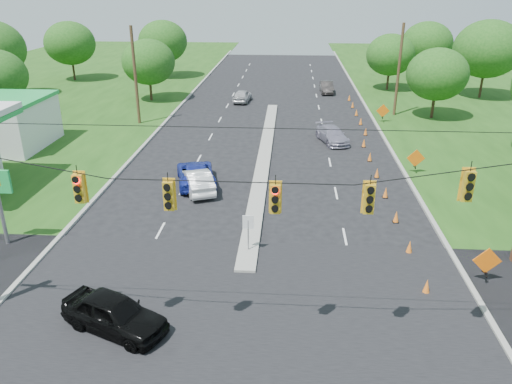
{
  "coord_description": "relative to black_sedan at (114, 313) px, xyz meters",
  "views": [
    {
      "loc": [
        1.91,
        -15.82,
        12.52
      ],
      "look_at": [
        0.3,
        7.21,
        2.8
      ],
      "focal_mm": 35.0,
      "sensor_mm": 36.0,
      "label": 1
    }
  ],
  "objects": [
    {
      "name": "ground",
      "position": [
        4.65,
        0.35,
        -0.75
      ],
      "size": [
        160.0,
        160.0,
        0.0
      ],
      "primitive_type": "plane",
      "color": "black",
      "rests_on": "ground"
    },
    {
      "name": "cross_street",
      "position": [
        4.65,
        0.35,
        -0.75
      ],
      "size": [
        160.0,
        14.0,
        0.02
      ],
      "primitive_type": "cube",
      "color": "black",
      "rests_on": "ground"
    },
    {
      "name": "curb_left",
      "position": [
        -5.45,
        30.35,
        -0.75
      ],
      "size": [
        0.25,
        110.0,
        0.16
      ],
      "primitive_type": "cube",
      "color": "gray",
      "rests_on": "ground"
    },
    {
      "name": "curb_right",
      "position": [
        14.75,
        30.35,
        -0.75
      ],
      "size": [
        0.25,
        110.0,
        0.16
      ],
      "primitive_type": "cube",
      "color": "gray",
      "rests_on": "ground"
    },
    {
      "name": "median",
      "position": [
        4.65,
        21.35,
        -0.75
      ],
      "size": [
        1.0,
        34.0,
        0.18
      ],
      "primitive_type": "cube",
      "color": "gray",
      "rests_on": "ground"
    },
    {
      "name": "median_sign",
      "position": [
        4.65,
        6.35,
        0.71
      ],
      "size": [
        0.55,
        0.06,
        2.05
      ],
      "color": "gray",
      "rests_on": "ground"
    },
    {
      "name": "signal_span",
      "position": [
        4.6,
        -0.65,
        4.22
      ],
      "size": [
        25.6,
        0.32,
        9.0
      ],
      "color": "#422D1C",
      "rests_on": "ground"
    },
    {
      "name": "utility_pole_far_left",
      "position": [
        -7.85,
        30.35,
        3.75
      ],
      "size": [
        0.28,
        0.28,
        9.0
      ],
      "primitive_type": "cylinder",
      "color": "#422D1C",
      "rests_on": "ground"
    },
    {
      "name": "utility_pole_far_right",
      "position": [
        17.15,
        35.35,
        3.75
      ],
      "size": [
        0.28,
        0.28,
        9.0
      ],
      "primitive_type": "cylinder",
      "color": "#422D1C",
      "rests_on": "ground"
    },
    {
      "name": "cone_0",
      "position": [
        12.69,
        3.35,
        -0.4
      ],
      "size": [
        0.32,
        0.32,
        0.7
      ],
      "primitive_type": "cone",
      "color": "orange",
      "rests_on": "ground"
    },
    {
      "name": "cone_1",
      "position": [
        12.69,
        6.85,
        -0.4
      ],
      "size": [
        0.32,
        0.32,
        0.7
      ],
      "primitive_type": "cone",
      "color": "orange",
      "rests_on": "ground"
    },
    {
      "name": "cone_2",
      "position": [
        12.69,
        10.35,
        -0.4
      ],
      "size": [
        0.32,
        0.32,
        0.7
      ],
      "primitive_type": "cone",
      "color": "orange",
      "rests_on": "ground"
    },
    {
      "name": "cone_3",
      "position": [
        12.69,
        13.85,
        -0.4
      ],
      "size": [
        0.32,
        0.32,
        0.7
      ],
      "primitive_type": "cone",
      "color": "orange",
      "rests_on": "ground"
    },
    {
      "name": "cone_4",
      "position": [
        12.69,
        17.35,
        -0.4
      ],
      "size": [
        0.32,
        0.32,
        0.7
      ],
      "primitive_type": "cone",
      "color": "orange",
      "rests_on": "ground"
    },
    {
      "name": "cone_5",
      "position": [
        12.69,
        20.85,
        -0.4
      ],
      "size": [
        0.32,
        0.32,
        0.7
      ],
      "primitive_type": "cone",
      "color": "orange",
      "rests_on": "ground"
    },
    {
      "name": "cone_6",
      "position": [
        12.69,
        24.35,
        -0.4
      ],
      "size": [
        0.32,
        0.32,
        0.7
      ],
      "primitive_type": "cone",
      "color": "orange",
      "rests_on": "ground"
    },
    {
      "name": "cone_7",
      "position": [
        13.29,
        27.85,
        -0.4
      ],
      "size": [
        0.32,
        0.32,
        0.7
      ],
      "primitive_type": "cone",
      "color": "orange",
      "rests_on": "ground"
    },
    {
      "name": "cone_8",
      "position": [
        13.29,
        31.35,
        -0.4
      ],
      "size": [
        0.32,
        0.32,
        0.7
      ],
      "primitive_type": "cone",
      "color": "orange",
      "rests_on": "ground"
    },
    {
      "name": "cone_9",
      "position": [
        13.29,
        34.85,
        -0.4
      ],
      "size": [
        0.32,
        0.32,
        0.7
      ],
      "primitive_type": "cone",
      "color": "orange",
      "rests_on": "ground"
    },
    {
      "name": "cone_10",
      "position": [
        13.29,
        38.35,
        -0.4
      ],
      "size": [
        0.32,
        0.32,
        0.7
      ],
      "primitive_type": "cone",
      "color": "orange",
      "rests_on": "ground"
    },
    {
      "name": "cone_11",
      "position": [
        13.29,
        41.85,
        -0.4
      ],
      "size": [
        0.32,
        0.32,
        0.7
      ],
      "primitive_type": "cone",
      "color": "orange",
      "rests_on": "ground"
    },
    {
      "name": "work_sign_0",
      "position": [
        15.45,
        4.35,
        0.34
      ],
      "size": [
        1.27,
        0.58,
        1.37
      ],
      "color": "black",
      "rests_on": "ground"
    },
    {
      "name": "work_sign_1",
      "position": [
        15.45,
        18.35,
        0.34
      ],
      "size": [
        1.27,
        0.58,
        1.37
      ],
      "color": "black",
      "rests_on": "ground"
    },
    {
      "name": "work_sign_2",
      "position": [
        15.45,
        32.35,
        0.34
      ],
      "size": [
        1.27,
        0.58,
        1.37
      ],
      "color": "black",
      "rests_on": "ground"
    },
    {
      "name": "tree_4",
      "position": [
        -23.35,
        52.35,
        4.21
      ],
      "size": [
        6.72,
        6.72,
        7.84
      ],
      "color": "black",
      "rests_on": "ground"
    },
    {
      "name": "tree_5",
      "position": [
        -9.35,
        40.35,
        3.59
      ],
      "size": [
        5.88,
        5.88,
        6.86
      ],
      "color": "black",
      "rests_on": "ground"
    },
    {
      "name": "tree_6",
      "position": [
        -11.35,
        55.35,
        4.21
      ],
      "size": [
        6.72,
        6.72,
        7.84
      ],
      "color": "black",
      "rests_on": "ground"
    },
    {
      "name": "tree_9",
      "position": [
        20.65,
        34.35,
        3.59
      ],
      "size": [
        5.88,
        5.88,
        6.86
      ],
      "color": "black",
      "rests_on": "ground"
    },
    {
      "name": "tree_10",
      "position": [
        28.65,
        44.35,
        4.83
      ],
      "size": [
        7.56,
        7.56,
        8.82
      ],
      "color": "black",
      "rests_on": "ground"
    },
    {
      "name": "tree_11",
      "position": [
        24.65,
        55.35,
        4.21
      ],
      "size": [
        6.72,
        6.72,
        7.84
      ],
      "color": "black",
      "rests_on": "ground"
    },
    {
      "name": "tree_12",
      "position": [
        18.65,
        48.35,
        3.59
      ],
      "size": [
        5.88,
        5.88,
        6.86
      ],
      "color": "black",
      "rests_on": "ground"
    },
    {
      "name": "black_sedan",
      "position": [
        0.0,
        0.0,
        0.0
      ],
      "size": [
        4.73,
        3.37,
        1.5
      ],
      "primitive_type": "imported",
      "rotation": [
        0.0,
        0.0,
        1.16
      ],
      "color": "black",
      "rests_on": "ground"
    },
    {
      "name": "white_sedan",
      "position": [
        0.68,
        14.18,
        -0.02
      ],
      "size": [
        3.06,
        4.65,
        1.45
      ],
      "primitive_type": "imported",
      "rotation": [
        0.0,
        0.0,
        3.52
      ],
      "color": "white",
      "rests_on": "ground"
    },
    {
      "name": "blue_pickup",
      "position": [
        0.37,
        15.42,
        -0.03
      ],
      "size": [
        3.59,
        5.58,
        1.43
      ],
      "primitive_type": "imported",
      "rotation": [
        0.0,
        0.0,
        3.39
      ],
      "color": "navy",
      "rests_on": "ground"
    },
    {
      "name": "silver_car_far",
      "position": [
        10.16,
        25.53,
        -0.09
      ],
      "size": [
        3.04,
        4.84,
        1.31
      ],
      "primitive_type": "imported",
      "rotation": [
        0.0,
        0.0,
        0.29
      ],
      "color": "gray",
      "rests_on": "ground"
    },
    {
      "name": "silver_car_oncoming",
      "position": [
        1.12,
        40.42,
        -0.05
      ],
      "size": [
        2.08,
        4.23,
        1.39
      ],
      "primitive_type": "imported",
      "rotation": [
        0.0,
        0.0,
        3.03
      ],
      "color": "#B1B0B4",
      "rests_on": "ground"
    },
    {
      "name": "dark_car_receding",
      "position": [
        10.93,
        46.14,
        -0.05
      ],
      "size": [
        1.6,
        4.28,
        1.39
      ],
      "primitive_type": "imported",
      "rotation": [
        0.0,
        0.0,
        0.03
      ],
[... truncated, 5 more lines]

